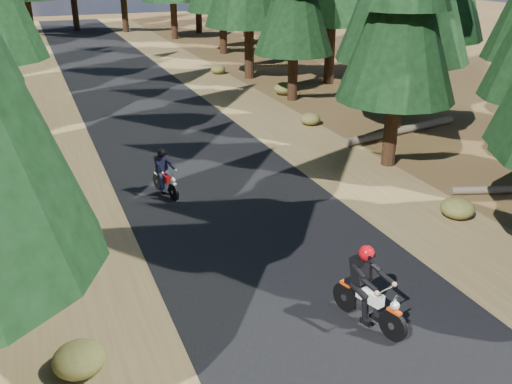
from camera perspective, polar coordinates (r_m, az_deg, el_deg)
ground at (r=13.68m, az=2.36°, el=-6.53°), size 120.00×120.00×0.00m
road at (r=17.90m, az=-4.19°, el=0.82°), size 6.00×100.00×0.01m
shoulder_l at (r=17.20m, az=-18.92°, el=-1.39°), size 3.20×100.00×0.01m
shoulder_r at (r=19.68m, az=8.66°, el=2.68°), size 3.20×100.00×0.01m
log_near at (r=23.55m, az=14.40°, el=6.01°), size 5.78×1.50×0.32m
log_far at (r=18.78m, az=24.14°, el=0.24°), size 3.55×1.38×0.24m
understory_shrubs at (r=21.03m, az=-4.68°, el=4.96°), size 14.43×29.99×0.63m
rider_lead at (r=11.32m, az=11.25°, el=-10.56°), size 1.05×1.93×1.65m
rider_follow at (r=17.09m, az=-9.07°, el=1.17°), size 0.82×1.64×1.40m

